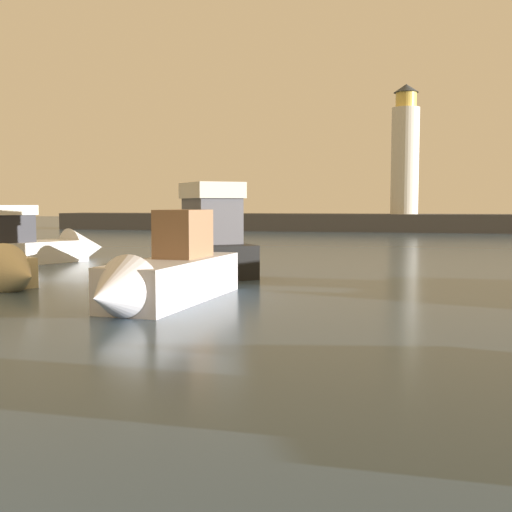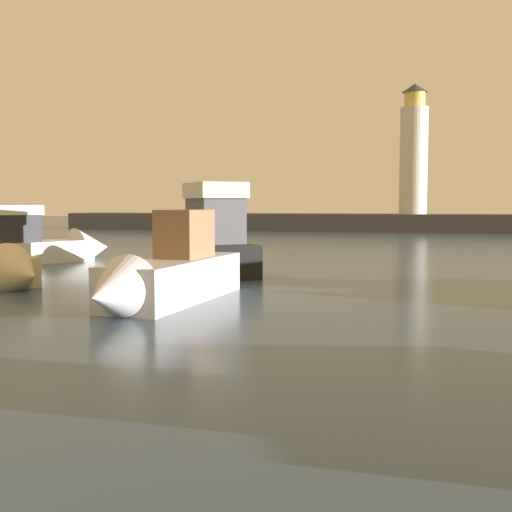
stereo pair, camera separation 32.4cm
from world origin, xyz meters
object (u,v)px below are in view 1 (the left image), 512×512
Objects in this scene: lighthouse at (405,153)px; motorboat_6 at (162,276)px; motorboat_0 at (201,243)px; motorboat_2 at (42,245)px.

lighthouse is 56.99m from motorboat_6.
motorboat_2 is at bearing 164.06° from motorboat_0.
lighthouse is 1.76× the size of motorboat_6.
motorboat_0 is 10.28m from motorboat_2.
lighthouse is 1.80× the size of motorboat_2.
motorboat_0 is (-9.14, -46.51, -7.51)m from lighthouse.
motorboat_2 is 16.91m from motorboat_6.
motorboat_6 is at bearing -79.37° from motorboat_0.
motorboat_2 is (-9.88, 2.82, -0.43)m from motorboat_0.
motorboat_6 is at bearing -46.46° from motorboat_2.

